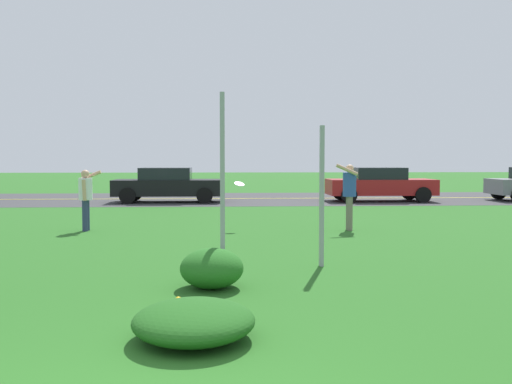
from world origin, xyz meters
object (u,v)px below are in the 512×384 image
at_px(sign_post_by_roadside, 322,196).
at_px(person_thrower_white_shirt, 86,195).
at_px(person_catcher_blue_shirt, 349,191).
at_px(car_black_center_left, 168,185).
at_px(sign_post_near_path, 222,188).
at_px(car_red_center_right, 380,184).
at_px(frisbee_white, 239,184).

bearing_deg(sign_post_by_roadside, person_thrower_white_shirt, 135.79).
relative_size(person_catcher_blue_shirt, car_black_center_left, 0.38).
distance_m(sign_post_near_path, sign_post_by_roadside, 2.04).
height_order(person_thrower_white_shirt, person_catcher_blue_shirt, person_catcher_blue_shirt).
bearing_deg(sign_post_near_path, car_black_center_left, 98.67).
bearing_deg(car_red_center_right, car_black_center_left, 180.00).
relative_size(sign_post_near_path, car_black_center_left, 0.62).
height_order(person_thrower_white_shirt, car_red_center_right, person_thrower_white_shirt).
relative_size(person_catcher_blue_shirt, frisbee_white, 6.12).
bearing_deg(car_black_center_left, frisbee_white, -73.35).
relative_size(person_catcher_blue_shirt, car_red_center_right, 0.38).
distance_m(person_thrower_white_shirt, car_red_center_right, 13.87).
distance_m(sign_post_near_path, person_thrower_white_shirt, 7.11).
bearing_deg(sign_post_by_roadside, car_black_center_left, 105.66).
bearing_deg(person_catcher_blue_shirt, frisbee_white, 173.16).
height_order(person_thrower_white_shirt, car_black_center_left, person_thrower_white_shirt).
relative_size(sign_post_by_roadside, frisbee_white, 8.57).
height_order(sign_post_by_roadside, person_thrower_white_shirt, sign_post_by_roadside).
bearing_deg(frisbee_white, car_black_center_left, 106.65).
bearing_deg(person_thrower_white_shirt, frisbee_white, 2.08).
distance_m(person_catcher_blue_shirt, frisbee_white, 2.83).
relative_size(sign_post_near_path, sign_post_by_roadside, 1.17).
distance_m(frisbee_white, car_red_center_right, 11.22).
bearing_deg(car_black_center_left, car_red_center_right, 0.00).
height_order(sign_post_by_roadside, frisbee_white, sign_post_by_roadside).
bearing_deg(sign_post_by_roadside, car_red_center_right, 71.07).
bearing_deg(car_red_center_right, frisbee_white, -123.85).
bearing_deg(sign_post_near_path, sign_post_by_roadside, 34.16).
relative_size(frisbee_white, car_black_center_left, 0.06).
height_order(sign_post_near_path, person_catcher_blue_shirt, sign_post_near_path).
bearing_deg(person_thrower_white_shirt, car_red_center_right, 42.99).
height_order(sign_post_near_path, car_black_center_left, sign_post_near_path).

